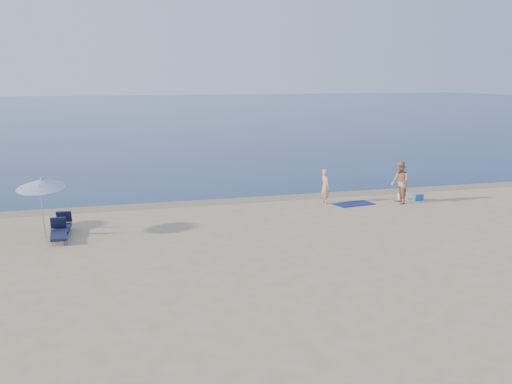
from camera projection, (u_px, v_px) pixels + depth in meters
sea at (110, 111)px, 106.22m from camera, size 240.00×160.00×0.01m
wet_sand_strip at (259, 199)px, 30.63m from camera, size 240.00×1.60×0.00m
person_left at (325, 186)px, 29.44m from camera, size 0.43×0.61×1.60m
person_right at (400, 183)px, 29.37m from camera, size 0.87×1.05×1.95m
beach_towel at (353, 204)px, 29.37m from camera, size 1.96×1.30×0.03m
white_bag at (403, 196)px, 30.49m from camera, size 0.39×0.34×0.32m
blue_cooler at (418, 197)px, 30.26m from camera, size 0.46×0.36×0.30m
umbrella_near at (41, 184)px, 23.04m from camera, size 2.35×2.36×2.32m
lounger_left at (63, 226)px, 23.90m from camera, size 0.77×1.77×0.76m
lounger_right at (59, 233)px, 22.93m from camera, size 0.58×1.71×0.75m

